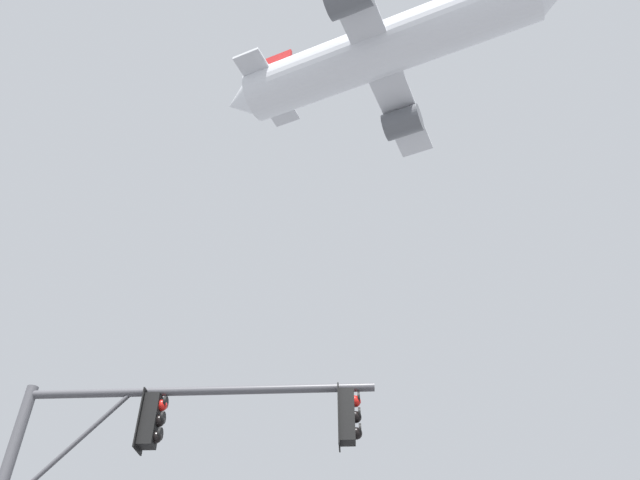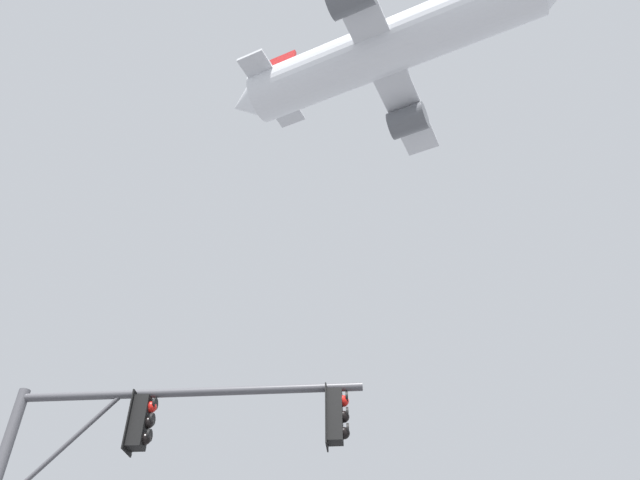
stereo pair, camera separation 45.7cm
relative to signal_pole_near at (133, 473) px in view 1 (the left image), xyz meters
name	(u,v)px [view 1 (the left image)]	position (x,y,z in m)	size (l,w,h in m)	color
signal_pole_near	(133,473)	(0.00, 0.00, 0.00)	(6.21, 0.85, 6.30)	#4C4C51
airplane	(385,49)	(9.27, 18.90, 40.49)	(29.01, 22.40, 8.35)	white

